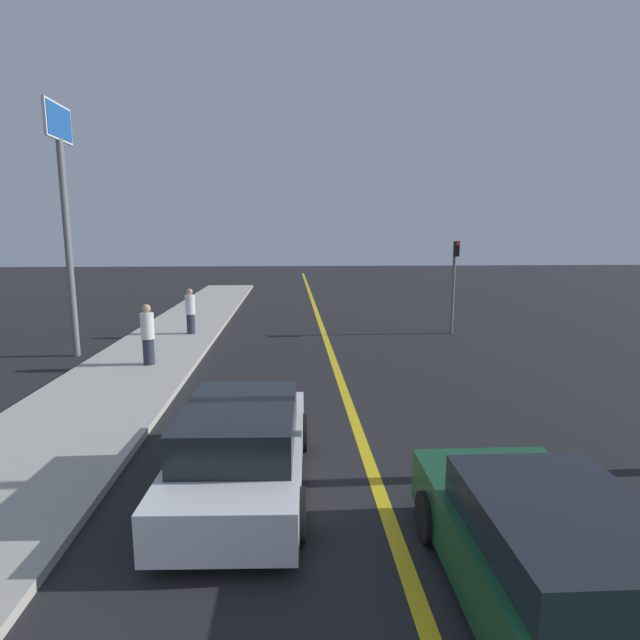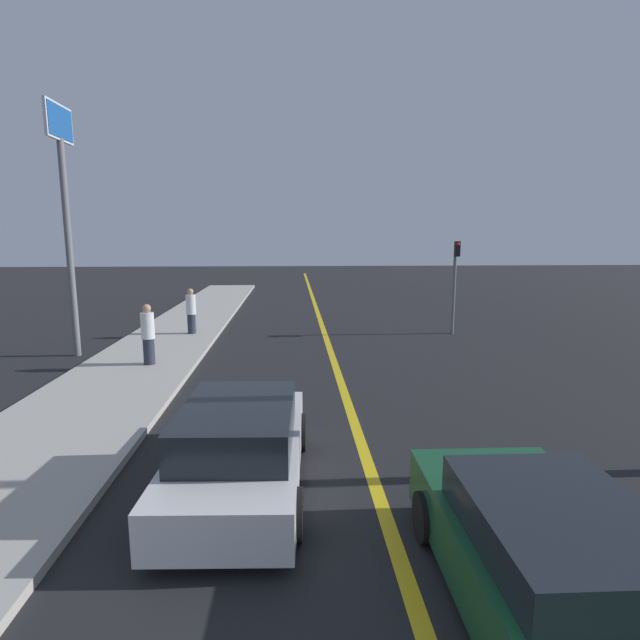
{
  "view_description": "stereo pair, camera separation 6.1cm",
  "coord_description": "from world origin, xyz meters",
  "px_view_note": "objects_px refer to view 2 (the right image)",
  "views": [
    {
      "loc": [
        -1.25,
        -0.64,
        3.65
      ],
      "look_at": [
        -0.46,
        12.67,
        1.38
      ],
      "focal_mm": 28.0,
      "sensor_mm": 36.0,
      "label": 1
    },
    {
      "loc": [
        -1.19,
        -0.64,
        3.65
      ],
      "look_at": [
        -0.46,
        12.67,
        1.38
      ],
      "focal_mm": 28.0,
      "sensor_mm": 36.0,
      "label": 2
    }
  ],
  "objects_px": {
    "car_ahead_center": "(240,448)",
    "roadside_sign": "(64,182)",
    "car_near_right_lane": "(549,560)",
    "pedestrian_mid_group": "(148,334)",
    "pedestrian_far_standing": "(191,311)",
    "traffic_light": "(455,277)"
  },
  "relations": [
    {
      "from": "car_ahead_center",
      "to": "pedestrian_far_standing",
      "type": "height_order",
      "value": "pedestrian_far_standing"
    },
    {
      "from": "pedestrian_mid_group",
      "to": "car_ahead_center",
      "type": "bearing_deg",
      "value": -64.99
    },
    {
      "from": "car_ahead_center",
      "to": "traffic_light",
      "type": "bearing_deg",
      "value": 61.41
    },
    {
      "from": "pedestrian_mid_group",
      "to": "traffic_light",
      "type": "height_order",
      "value": "traffic_light"
    },
    {
      "from": "car_near_right_lane",
      "to": "pedestrian_mid_group",
      "type": "relative_size",
      "value": 2.36
    },
    {
      "from": "pedestrian_far_standing",
      "to": "roadside_sign",
      "type": "distance_m",
      "value": 5.8
    },
    {
      "from": "car_near_right_lane",
      "to": "car_ahead_center",
      "type": "distance_m",
      "value": 4.14
    },
    {
      "from": "car_ahead_center",
      "to": "traffic_light",
      "type": "height_order",
      "value": "traffic_light"
    },
    {
      "from": "car_ahead_center",
      "to": "roadside_sign",
      "type": "relative_size",
      "value": 0.57
    },
    {
      "from": "traffic_light",
      "to": "car_near_right_lane",
      "type": "bearing_deg",
      "value": -104.42
    },
    {
      "from": "car_near_right_lane",
      "to": "pedestrian_far_standing",
      "type": "bearing_deg",
      "value": 114.28
    },
    {
      "from": "traffic_light",
      "to": "pedestrian_far_standing",
      "type": "bearing_deg",
      "value": -179.45
    },
    {
      "from": "car_ahead_center",
      "to": "traffic_light",
      "type": "xyz_separation_m",
      "value": [
        6.78,
        11.31,
        1.51
      ]
    },
    {
      "from": "car_near_right_lane",
      "to": "pedestrian_mid_group",
      "type": "distance_m",
      "value": 11.44
    },
    {
      "from": "roadside_sign",
      "to": "car_ahead_center",
      "type": "bearing_deg",
      "value": -55.63
    },
    {
      "from": "car_near_right_lane",
      "to": "roadside_sign",
      "type": "relative_size",
      "value": 0.54
    },
    {
      "from": "car_ahead_center",
      "to": "pedestrian_far_standing",
      "type": "xyz_separation_m",
      "value": [
        -2.89,
        11.22,
        0.32
      ]
    },
    {
      "from": "pedestrian_far_standing",
      "to": "car_near_right_lane",
      "type": "bearing_deg",
      "value": -66.32
    },
    {
      "from": "car_near_right_lane",
      "to": "roadside_sign",
      "type": "height_order",
      "value": "roadside_sign"
    },
    {
      "from": "car_ahead_center",
      "to": "roadside_sign",
      "type": "bearing_deg",
      "value": 126.7
    },
    {
      "from": "car_near_right_lane",
      "to": "car_ahead_center",
      "type": "xyz_separation_m",
      "value": [
        -3.19,
        2.64,
        0.03
      ]
    },
    {
      "from": "pedestrian_mid_group",
      "to": "pedestrian_far_standing",
      "type": "xyz_separation_m",
      "value": [
        0.31,
        4.37,
        -0.02
      ]
    }
  ]
}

